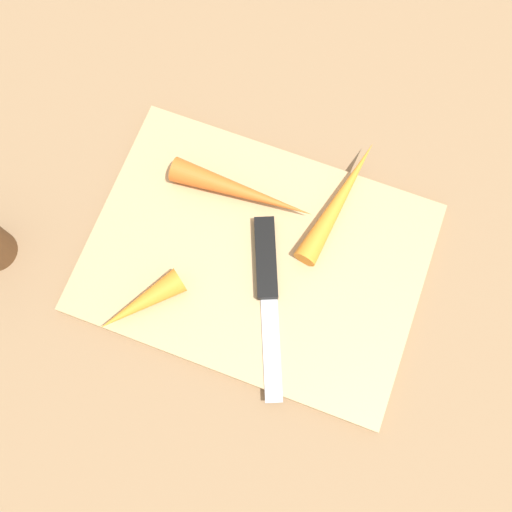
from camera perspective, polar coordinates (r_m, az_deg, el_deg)
ground_plane at (r=0.65m, az=-0.00°, el=-0.29°), size 1.40×1.40×0.00m
cutting_board at (r=0.64m, az=-0.00°, el=-0.15°), size 0.36×0.26×0.01m
knife at (r=0.63m, az=1.14°, el=-1.07°), size 0.10×0.19×0.01m
carrot_longest at (r=0.65m, az=-1.38°, el=6.32°), size 0.16×0.03×0.03m
carrot_medium at (r=0.65m, az=8.15°, el=5.46°), size 0.05×0.16×0.03m
carrot_shortest at (r=0.62m, az=-11.17°, el=-4.55°), size 0.08×0.09×0.03m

